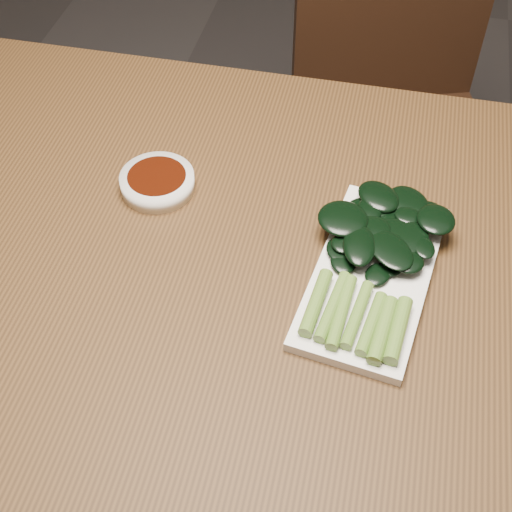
{
  "coord_description": "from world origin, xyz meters",
  "views": [
    {
      "loc": [
        0.15,
        -0.59,
        1.45
      ],
      "look_at": [
        0.02,
        -0.01,
        0.76
      ],
      "focal_mm": 50.0,
      "sensor_mm": 36.0,
      "label": 1
    }
  ],
  "objects_px": {
    "sauce_bowl": "(157,182)",
    "serving_plate": "(372,275)",
    "chair_far": "(394,112)",
    "gai_lan": "(376,248)",
    "table": "(243,287)"
  },
  "relations": [
    {
      "from": "table",
      "to": "serving_plate",
      "type": "xyz_separation_m",
      "value": [
        0.17,
        -0.01,
        0.08
      ]
    },
    {
      "from": "chair_far",
      "to": "gai_lan",
      "type": "height_order",
      "value": "chair_far"
    },
    {
      "from": "table",
      "to": "chair_far",
      "type": "relative_size",
      "value": 1.57
    },
    {
      "from": "chair_far",
      "to": "table",
      "type": "bearing_deg",
      "value": -122.57
    },
    {
      "from": "chair_far",
      "to": "gai_lan",
      "type": "xyz_separation_m",
      "value": [
        -0.0,
        -0.67,
        0.29
      ]
    },
    {
      "from": "table",
      "to": "serving_plate",
      "type": "relative_size",
      "value": 4.66
    },
    {
      "from": "table",
      "to": "gai_lan",
      "type": "relative_size",
      "value": 4.63
    },
    {
      "from": "table",
      "to": "gai_lan",
      "type": "height_order",
      "value": "gai_lan"
    },
    {
      "from": "sauce_bowl",
      "to": "serving_plate",
      "type": "height_order",
      "value": "sauce_bowl"
    },
    {
      "from": "chair_far",
      "to": "serving_plate",
      "type": "xyz_separation_m",
      "value": [
        -0.0,
        -0.7,
        0.27
      ]
    },
    {
      "from": "sauce_bowl",
      "to": "serving_plate",
      "type": "relative_size",
      "value": 0.35
    },
    {
      "from": "sauce_bowl",
      "to": "table",
      "type": "bearing_deg",
      "value": -32.45
    },
    {
      "from": "sauce_bowl",
      "to": "chair_far",
      "type": "bearing_deg",
      "value": 62.11
    },
    {
      "from": "sauce_bowl",
      "to": "serving_plate",
      "type": "xyz_separation_m",
      "value": [
        0.31,
        -0.1,
        -0.01
      ]
    },
    {
      "from": "sauce_bowl",
      "to": "gai_lan",
      "type": "xyz_separation_m",
      "value": [
        0.31,
        -0.07,
        0.01
      ]
    }
  ]
}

